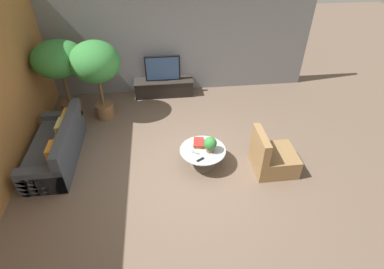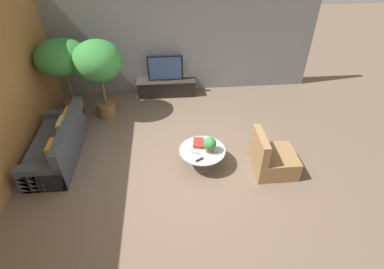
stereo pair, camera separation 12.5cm
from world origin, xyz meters
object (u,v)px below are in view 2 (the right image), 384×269
(potted_palm_corner, at_px, (98,64))
(potted_plant_tabletop, at_px, (210,144))
(armchair_wicker, at_px, (272,159))
(potted_palm_tall, at_px, (63,61))
(coffee_table, at_px, (202,155))
(couch_by_wall, at_px, (58,145))
(media_console, at_px, (166,87))
(television, at_px, (165,68))

(potted_palm_corner, relative_size, potted_plant_tabletop, 5.97)
(armchair_wicker, relative_size, potted_palm_corner, 0.45)
(potted_palm_tall, bearing_deg, coffee_table, -37.07)
(couch_by_wall, xyz_separation_m, armchair_wicker, (4.24, -0.79, -0.02))
(potted_palm_tall, bearing_deg, potted_plant_tabletop, -36.59)
(media_console, relative_size, couch_by_wall, 0.78)
(media_console, height_order, potted_plant_tabletop, potted_plant_tabletop)
(television, bearing_deg, potted_palm_tall, -162.55)
(couch_by_wall, bearing_deg, potted_plant_tabletop, 78.89)
(couch_by_wall, bearing_deg, media_console, 137.13)
(media_console, xyz_separation_m, potted_plant_tabletop, (0.78, -3.03, 0.34))
(television, distance_m, potted_plant_tabletop, 3.13)
(media_console, bearing_deg, potted_palm_corner, -147.77)
(couch_by_wall, height_order, potted_palm_corner, potted_palm_corner)
(couch_by_wall, bearing_deg, armchair_wicker, 79.47)
(television, distance_m, potted_palm_corner, 1.86)
(media_console, relative_size, television, 1.71)
(potted_palm_corner, distance_m, potted_plant_tabletop, 3.19)
(couch_by_wall, height_order, armchair_wicker, armchair_wicker)
(armchair_wicker, bearing_deg, coffee_table, 79.33)
(couch_by_wall, bearing_deg, television, 137.11)
(coffee_table, bearing_deg, television, 102.34)
(media_console, distance_m, armchair_wicker, 3.78)
(media_console, height_order, television, television)
(television, xyz_separation_m, potted_palm_corner, (-1.49, -0.94, 0.60))
(media_console, relative_size, potted_plant_tabletop, 4.98)
(television, distance_m, couch_by_wall, 3.35)
(television, height_order, potted_palm_corner, potted_palm_corner)
(television, relative_size, potted_plant_tabletop, 2.91)
(armchair_wicker, bearing_deg, potted_plant_tabletop, 80.95)
(potted_plant_tabletop, bearing_deg, potted_palm_tall, 143.41)
(potted_palm_corner, xyz_separation_m, potted_plant_tabletop, (2.27, -2.09, -0.80))
(coffee_table, bearing_deg, potted_plant_tabletop, -24.37)
(television, bearing_deg, couch_by_wall, -132.89)
(armchair_wicker, distance_m, potted_plant_tabletop, 1.25)
(television, xyz_separation_m, coffee_table, (0.65, -2.97, -0.50))
(media_console, bearing_deg, couch_by_wall, -132.87)
(coffee_table, xyz_separation_m, potted_palm_corner, (-2.14, 2.03, 1.10))
(media_console, xyz_separation_m, potted_palm_corner, (-1.49, -0.94, 1.14))
(media_console, height_order, potted_palm_tall, potted_palm_tall)
(media_console, relative_size, potted_palm_tall, 0.85)
(couch_by_wall, relative_size, potted_plant_tabletop, 6.34)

